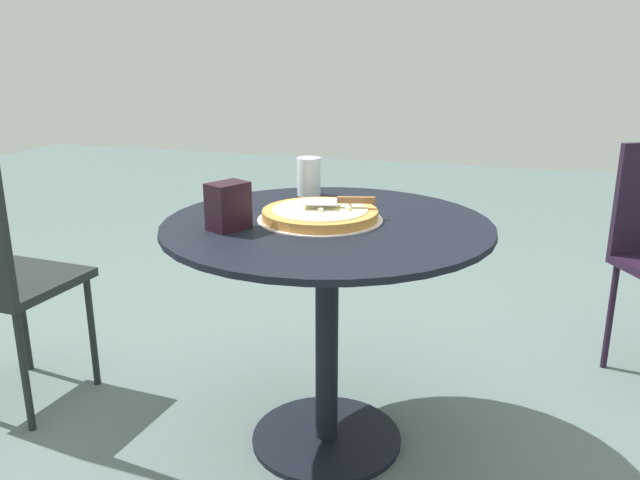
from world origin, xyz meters
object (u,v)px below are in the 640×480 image
(pizza_on_tray, at_px, (320,215))
(drinking_cup, at_px, (309,177))
(patio_table, at_px, (327,280))
(pizza_server, at_px, (339,201))
(napkin_dispenser, at_px, (228,206))

(pizza_on_tray, height_order, drinking_cup, drinking_cup)
(patio_table, xyz_separation_m, pizza_server, (0.02, 0.05, 0.23))
(patio_table, height_order, napkin_dispenser, napkin_dispenser)
(patio_table, distance_m, drinking_cup, 0.42)
(patio_table, relative_size, drinking_cup, 7.45)
(patio_table, bearing_deg, pizza_on_tray, 147.77)
(pizza_server, relative_size, drinking_cup, 1.71)
(pizza_server, height_order, napkin_dispenser, napkin_dispenser)
(patio_table, bearing_deg, drinking_cup, 116.88)
(drinking_cup, height_order, napkin_dispenser, napkin_dispenser)
(napkin_dispenser, bearing_deg, pizza_on_tray, 154.98)
(pizza_on_tray, distance_m, napkin_dispenser, 0.27)
(patio_table, distance_m, pizza_server, 0.23)
(pizza_on_tray, relative_size, drinking_cup, 2.86)
(drinking_cup, bearing_deg, patio_table, -63.12)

